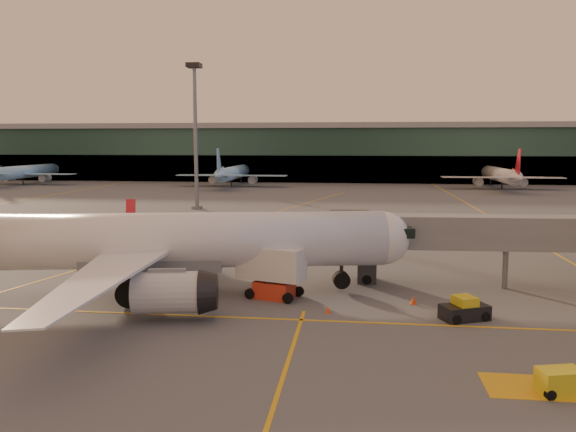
# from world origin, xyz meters

# --- Properties ---
(ground) EXTENTS (600.00, 600.00, 0.00)m
(ground) POSITION_xyz_m (0.00, 0.00, 0.00)
(ground) COLOR #4C4F54
(ground) RESTS_ON ground
(taxi_markings) EXTENTS (100.12, 173.00, 0.01)m
(taxi_markings) POSITION_xyz_m (-7.32, 44.49, 0.01)
(taxi_markings) COLOR gold
(taxi_markings) RESTS_ON ground
(terminal) EXTENTS (400.00, 20.00, 17.60)m
(terminal) POSITION_xyz_m (0.00, 141.79, 8.76)
(terminal) COLOR #19382D
(terminal) RESTS_ON ground
(mast_west_near) EXTENTS (2.40, 2.40, 25.60)m
(mast_west_near) POSITION_xyz_m (-20.00, 66.00, 14.86)
(mast_west_near) COLOR slate
(mast_west_near) RESTS_ON ground
(distant_aircraft_row) EXTENTS (350.00, 34.00, 13.00)m
(distant_aircraft_row) POSITION_xyz_m (10.83, 118.00, 0.00)
(distant_aircraft_row) COLOR #91CAF3
(distant_aircraft_row) RESTS_ON ground
(main_airplane) EXTENTS (41.77, 37.92, 12.67)m
(main_airplane) POSITION_xyz_m (-7.34, 9.84, 4.12)
(main_airplane) COLOR white
(main_airplane) RESTS_ON ground
(jet_bridge) EXTENTS (29.92, 4.62, 6.15)m
(jet_bridge) POSITION_xyz_m (22.30, 15.62, 4.34)
(jet_bridge) COLOR slate
(jet_bridge) RESTS_ON ground
(catering_truck) EXTENTS (5.55, 3.61, 3.98)m
(catering_truck) POSITION_xyz_m (2.19, 10.30, 2.26)
(catering_truck) COLOR red
(catering_truck) RESTS_ON ground
(gpu_cart) EXTENTS (2.36, 1.75, 1.24)m
(gpu_cart) POSITION_xyz_m (18.40, -4.68, 0.60)
(gpu_cart) COLOR gold
(gpu_cart) RESTS_ON ground
(pushback_tug) EXTENTS (3.54, 2.79, 1.61)m
(pushback_tug) POSITION_xyz_m (15.99, 6.47, 0.66)
(pushback_tug) COLOR black
(pushback_tug) RESTS_ON ground
(cone_nose) EXTENTS (0.48, 0.48, 0.61)m
(cone_nose) POSITION_xyz_m (12.91, 9.79, 0.30)
(cone_nose) COLOR #E63E0C
(cone_nose) RESTS_ON ground
(cone_wing_left) EXTENTS (0.39, 0.39, 0.50)m
(cone_wing_left) POSITION_xyz_m (-8.85, 28.51, 0.24)
(cone_wing_left) COLOR #E63E0C
(cone_wing_left) RESTS_ON ground
(cone_fwd) EXTENTS (0.38, 0.38, 0.49)m
(cone_fwd) POSITION_xyz_m (6.69, 6.82, 0.23)
(cone_fwd) COLOR #E63E0C
(cone_fwd) RESTS_ON ground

